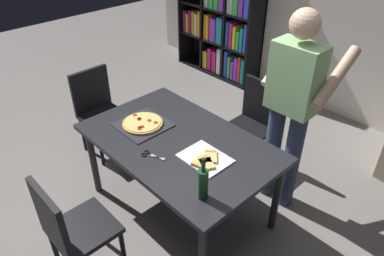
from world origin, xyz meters
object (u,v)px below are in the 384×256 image
(dining_table, at_px, (179,148))
(bookshelf, at_px, (223,17))
(person_serving_pizza, at_px, (292,103))
(chair_far_side, at_px, (253,120))
(kitchen_scissors, at_px, (150,155))
(chair_left_end, at_px, (98,107))
(pepperoni_pizza_on_tray, at_px, (143,124))
(wine_bottle, at_px, (203,183))
(chair_near_camera, at_px, (70,228))

(dining_table, bearing_deg, bookshelf, 125.66)
(bookshelf, xyz_separation_m, person_serving_pizza, (2.21, -1.61, 0.12))
(chair_far_side, bearing_deg, kitchen_scissors, -90.21)
(chair_left_end, height_order, person_serving_pizza, person_serving_pizza)
(chair_far_side, height_order, chair_left_end, same)
(pepperoni_pizza_on_tray, relative_size, kitchen_scissors, 2.02)
(chair_far_side, bearing_deg, dining_table, -90.00)
(chair_far_side, relative_size, kitchen_scissors, 4.54)
(person_serving_pizza, bearing_deg, bookshelf, 143.90)
(wine_bottle, distance_m, kitchen_scissors, 0.59)
(chair_far_side, height_order, wine_bottle, wine_bottle)
(chair_left_end, bearing_deg, pepperoni_pizza_on_tray, -4.61)
(dining_table, height_order, chair_far_side, chair_far_side)
(dining_table, xyz_separation_m, pepperoni_pizza_on_tray, (-0.37, -0.07, 0.09))
(bookshelf, relative_size, person_serving_pizza, 1.11)
(chair_near_camera, xyz_separation_m, chair_far_side, (0.00, 1.97, 0.00))
(dining_table, xyz_separation_m, bookshelf, (-1.70, 2.38, 0.20))
(chair_far_side, relative_size, person_serving_pizza, 0.51)
(person_serving_pizza, bearing_deg, chair_left_end, -156.74)
(kitchen_scissors, bearing_deg, chair_far_side, 89.79)
(chair_left_end, bearing_deg, person_serving_pizza, 23.26)
(chair_far_side, distance_m, bookshelf, 2.23)
(pepperoni_pizza_on_tray, bearing_deg, chair_left_end, 175.39)
(chair_far_side, relative_size, bookshelf, 0.46)
(chair_left_end, relative_size, person_serving_pizza, 0.51)
(dining_table, bearing_deg, wine_bottle, -27.47)
(wine_bottle, bearing_deg, dining_table, 152.53)
(chair_near_camera, relative_size, chair_left_end, 1.00)
(dining_table, distance_m, wine_bottle, 0.68)
(person_serving_pizza, xyz_separation_m, wine_bottle, (0.07, -1.06, -0.13))
(dining_table, xyz_separation_m, chair_far_side, (0.00, 0.98, -0.17))
(person_serving_pizza, bearing_deg, chair_far_side, 156.48)
(chair_near_camera, relative_size, pepperoni_pizza_on_tray, 2.25)
(bookshelf, bearing_deg, pepperoni_pizza_on_tray, -61.44)
(person_serving_pizza, bearing_deg, pepperoni_pizza_on_tray, -136.37)
(dining_table, relative_size, chair_left_end, 1.75)
(bookshelf, xyz_separation_m, pepperoni_pizza_on_tray, (1.33, -2.45, -0.11))
(person_serving_pizza, relative_size, pepperoni_pizza_on_tray, 4.37)
(person_serving_pizza, bearing_deg, chair_near_camera, -106.14)
(person_serving_pizza, relative_size, wine_bottle, 5.54)
(chair_left_end, distance_m, pepperoni_pizza_on_tray, 0.94)
(chair_far_side, distance_m, chair_left_end, 1.61)
(bookshelf, bearing_deg, dining_table, -54.34)
(chair_far_side, height_order, pepperoni_pizza_on_tray, chair_far_side)
(pepperoni_pizza_on_tray, xyz_separation_m, kitchen_scissors, (0.37, -0.21, -0.01))
(dining_table, distance_m, chair_left_end, 1.28)
(bookshelf, height_order, person_serving_pizza, bookshelf)
(chair_near_camera, distance_m, wine_bottle, 0.96)
(chair_far_side, relative_size, pepperoni_pizza_on_tray, 2.25)
(chair_near_camera, bearing_deg, person_serving_pizza, 73.86)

